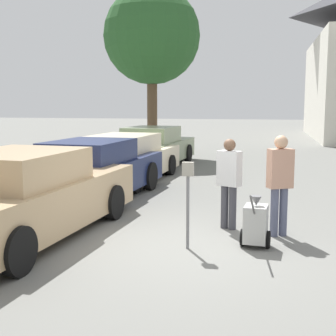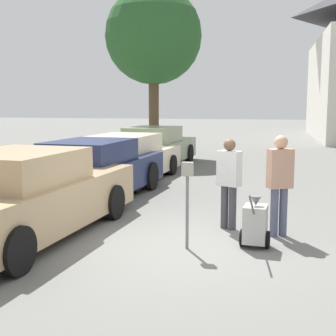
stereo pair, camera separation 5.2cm
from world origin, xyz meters
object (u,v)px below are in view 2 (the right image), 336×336
(parked_car_tan, at_px, (24,198))
(parked_car_cream, at_px, (127,160))
(person_supervisor, at_px, (280,179))
(parked_car_sage, at_px, (154,148))
(equipment_cart, at_px, (255,224))
(parked_car_navy, at_px, (94,172))
(parking_meter, at_px, (187,189))
(person_worker, at_px, (229,178))

(parked_car_tan, bearing_deg, parked_car_cream, 94.91)
(parked_car_cream, relative_size, person_supervisor, 3.03)
(parked_car_sage, xyz_separation_m, equipment_cart, (3.91, -9.07, -0.29))
(parked_car_navy, xyz_separation_m, parked_car_sage, (-0.00, 6.11, -0.01))
(parked_car_tan, relative_size, parked_car_cream, 1.00)
(parked_car_cream, height_order, parked_car_sage, parked_car_sage)
(person_supervisor, xyz_separation_m, equipment_cart, (-0.38, -0.73, -0.63))
(parked_car_sage, bearing_deg, person_supervisor, -57.87)
(equipment_cart, bearing_deg, parked_car_sage, 118.80)
(parked_car_cream, distance_m, person_supervisor, 6.55)
(person_supervisor, bearing_deg, parked_car_sage, -88.21)
(parked_car_navy, relative_size, parked_car_cream, 0.99)
(parked_car_cream, distance_m, equipment_cart, 6.88)
(parked_car_tan, bearing_deg, person_supervisor, 18.39)
(parked_car_navy, bearing_deg, parking_meter, -44.06)
(person_supervisor, relative_size, equipment_cart, 1.77)
(person_worker, bearing_deg, parked_car_navy, -3.63)
(parking_meter, xyz_separation_m, person_worker, (0.54, 1.34, -0.02))
(parked_car_navy, height_order, equipment_cart, parked_car_navy)
(parking_meter, height_order, person_supervisor, person_supervisor)
(parked_car_navy, height_order, parking_meter, parked_car_navy)
(parked_car_tan, relative_size, equipment_cart, 5.40)
(parked_car_sage, height_order, person_worker, person_worker)
(parked_car_tan, bearing_deg, equipment_cart, 9.30)
(parking_meter, relative_size, person_supervisor, 0.79)
(equipment_cart, bearing_deg, parked_car_navy, 148.35)
(parked_car_tan, height_order, person_worker, person_worker)
(parked_car_navy, xyz_separation_m, parked_car_cream, (-0.00, 2.70, -0.03))
(parked_car_navy, relative_size, person_worker, 3.18)
(equipment_cart, bearing_deg, parking_meter, -158.17)
(parked_car_tan, relative_size, parking_meter, 3.84)
(parked_car_cream, bearing_deg, person_supervisor, -44.08)
(parking_meter, height_order, person_worker, person_worker)
(equipment_cart, bearing_deg, person_worker, 122.24)
(parked_car_tan, height_order, parked_car_cream, parked_car_tan)
(parked_car_tan, distance_m, equipment_cart, 3.93)
(parked_car_tan, relative_size, person_worker, 3.22)
(parked_car_tan, height_order, parking_meter, parked_car_tan)
(parked_car_navy, relative_size, equipment_cart, 5.33)
(parked_car_tan, height_order, parked_car_navy, parked_car_tan)
(parked_car_navy, height_order, person_worker, person_worker)
(parked_car_navy, bearing_deg, parked_car_tan, -85.09)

